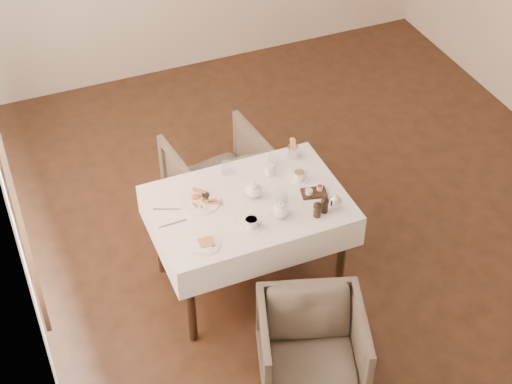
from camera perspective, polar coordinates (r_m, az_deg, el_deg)
The scene contains 20 objects.
table at distance 5.22m, azimuth -0.54°, elevation -1.68°, with size 1.28×0.88×0.75m.
armchair_near at distance 4.90m, azimuth 4.07°, elevation -11.29°, with size 0.64×0.65×0.60m, color #4E4339.
armchair_far at distance 6.01m, azimuth -2.69°, elevation 1.10°, with size 0.70×0.72×0.65m, color #4E4339.
breakfast_plate at distance 5.15m, azimuth -4.11°, elevation -0.62°, with size 0.27×0.27×0.03m.
side_plate at distance 4.84m, azimuth -3.76°, elevation -3.92°, with size 0.20×0.18×0.02m.
teapot_centre at distance 5.14m, azimuth -0.18°, elevation 0.18°, with size 0.15×0.12×0.12m, color white, non-canonical shape.
teapot_front at distance 4.99m, azimuth 1.78°, elevation -1.30°, with size 0.15×0.11×0.12m, color white, non-canonical shape.
creamer at distance 5.33m, azimuth 1.00°, elevation 1.65°, with size 0.06×0.06×0.08m, color white.
teacup_near at distance 4.94m, azimuth -0.34°, elevation -2.29°, with size 0.13×0.13×0.07m.
teacup_far at distance 5.30m, azimuth 3.17°, elevation 1.17°, with size 0.13×0.13×0.06m.
glass_left at distance 5.34m, azimuth -2.18°, elevation 1.77°, with size 0.07×0.07×0.09m, color silver.
glass_mid at distance 5.11m, azimuth 1.92°, elevation -0.27°, with size 0.07×0.07×0.10m, color silver.
glass_right at distance 5.41m, azimuth 1.25°, elevation 2.43°, with size 0.07×0.07×0.10m, color silver.
condiment_board at distance 5.21m, azimuth 4.21°, elevation -0.01°, with size 0.19×0.15×0.04m.
pepper_mill_left at distance 5.01m, azimuth 4.48°, elevation -1.27°, with size 0.06×0.06×0.12m, color black, non-canonical shape.
pepper_mill_right at distance 5.05m, azimuth 5.01°, elevation -0.93°, with size 0.06×0.06×0.12m, color black, non-canonical shape.
silver_pot at distance 5.09m, azimuth 5.79°, elevation -0.65°, with size 0.10×0.09×0.11m, color white, non-canonical shape.
fries_cup at distance 5.47m, azimuth 2.70°, elevation 3.15°, with size 0.08×0.08×0.17m.
cutlery_fork at distance 5.11m, azimuth -6.52°, elevation -1.25°, with size 0.01×0.18×0.00m, color silver.
cutlery_knife at distance 5.01m, azimuth -6.11°, elevation -2.32°, with size 0.01×0.19×0.00m, color silver.
Camera 1 is at (-2.23, -4.03, 4.15)m, focal length 55.00 mm.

